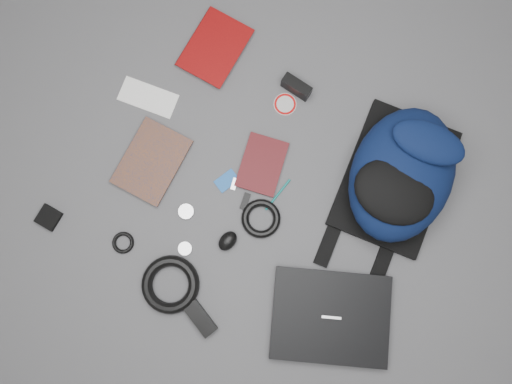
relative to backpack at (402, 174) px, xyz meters
The scene contains 22 objects.
ground 0.50m from the backpack, 145.88° to the right, with size 4.00×4.00×0.00m, color #4F4F51.
backpack is the anchor object (origin of this frame).
laptop 0.54m from the backpack, 87.73° to the right, with size 0.39×0.31×0.04m, color black.
textbook_red 0.90m from the backpack, behind, with size 0.19×0.25×0.03m, color #750609.
comic_book 0.95m from the backpack, 158.02° to the right, with size 0.19×0.27×0.02m, color #B3560C.
envelope 0.93m from the backpack, behind, with size 0.21×0.09×0.00m, color white.
dvd_case 0.48m from the backpack, 157.83° to the right, with size 0.14×0.20×0.02m, color #3E0C0E.
compact_camera 0.48m from the backpack, 164.61° to the left, with size 0.11×0.04×0.06m, color black.
sticker_disc 0.48m from the backpack, behind, with size 0.08×0.08×0.00m, color silver.
pen_teal 0.43m from the backpack, 143.79° to the right, with size 0.01×0.01×0.14m, color #0C6F6C.
pen_red 0.45m from the backpack, 157.10° to the right, with size 0.01×0.01×0.16m, color #B4260D.
id_badge 0.60m from the backpack, 150.98° to the right, with size 0.05×0.08×0.00m, color #1654A6.
usb_black 0.54m from the backpack, 142.95° to the right, with size 0.02×0.06×0.01m, color black.
usb_silver 0.57m from the backpack, 149.73° to the right, with size 0.02×0.04×0.01m, color silver.
mouse 0.63m from the backpack, 131.04° to the right, with size 0.05×0.08×0.04m, color black.
headphone_left 0.75m from the backpack, 142.59° to the right, with size 0.05×0.05×0.01m, color silver.
headphone_right 0.78m from the backpack, 133.10° to the right, with size 0.05×0.05×0.01m, color silver.
cable_coil 0.50m from the backpack, 134.84° to the right, with size 0.14×0.14×0.03m, color black.
power_brick 0.83m from the backpack, 116.08° to the right, with size 0.12×0.05×0.03m, color black.
power_cord_coil 0.87m from the backpack, 126.33° to the right, with size 0.20×0.20×0.04m, color black.
pouch 1.22m from the backpack, 145.14° to the right, with size 0.07×0.07×0.02m, color black.
earbud_coil 0.98m from the backpack, 138.26° to the right, with size 0.08×0.08×0.01m, color black.
Camera 1 is at (0.10, -0.19, 1.75)m, focal length 35.00 mm.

